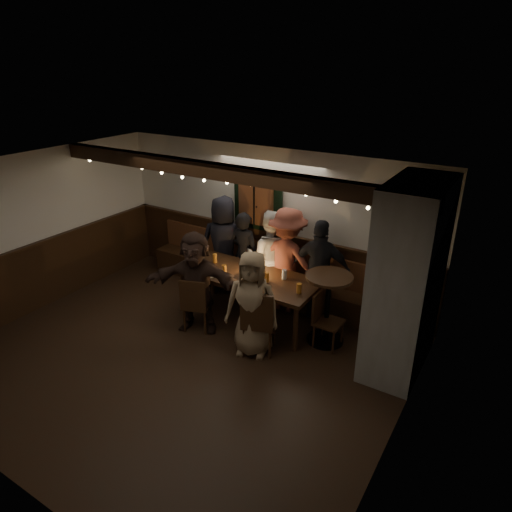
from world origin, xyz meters
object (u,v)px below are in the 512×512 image
Objects in this scene: person_d at (287,260)px; person_b at (244,254)px; person_e at (320,270)px; person_c at (270,257)px; chair_near_right at (258,319)px; chair_end at (324,316)px; high_top at (328,300)px; person_f at (196,282)px; person_a at (224,244)px; person_g at (252,304)px; dining_table at (249,279)px.

person_b is at bearing -3.57° from person_d.
person_b is at bearing -14.36° from person_e.
person_e is at bearing 156.72° from person_c.
person_e reaches higher than chair_near_right.
chair_end is at bearing 46.10° from chair_near_right.
person_b is at bearing 162.00° from high_top.
high_top is 0.65× the size of person_c.
high_top is 0.67× the size of person_f.
person_a is 1.05× the size of person_e.
person_b is (-1.17, 1.42, 0.20)m from chair_near_right.
chair_end is at bearing 141.28° from person_a.
high_top is 0.62× the size of person_a.
person_a is at bearing 119.04° from person_g.
dining_table is 0.85m from person_f.
dining_table is at bearing 71.11° from person_c.
person_a is at bearing 162.66° from chair_end.
person_g is at bearing 176.20° from chair_near_right.
person_a is 1.31m from person_d.
person_g is at bearing -138.14° from chair_end.
person_f is at bearing 86.87° from person_a.
person_a reaches higher than chair_end.
high_top reaches higher than chair_near_right.
chair_near_right is at bearing -49.86° from dining_table.
person_a is 0.95m from person_c.
person_a is (-0.98, 0.69, 0.14)m from dining_table.
chair_near_right is 0.61× the size of person_c.
chair_end is 0.78× the size of high_top.
high_top is at bearing 110.37° from person_e.
chair_end is at bearing -1.20° from person_f.
person_a is 1.05× the size of person_c.
chair_near_right is 0.61× the size of person_e.
chair_end is 0.88m from person_e.
person_e reaches higher than person_g.
person_a is at bearing 144.78° from dining_table.
person_f is (-0.50, -1.36, -0.02)m from person_c.
person_g is at bearing 124.57° from person_b.
person_g is (0.52, -0.73, 0.05)m from dining_table.
person_f is (-0.53, -0.66, 0.08)m from dining_table.
person_e is at bearing 158.02° from person_a.
person_b is (-1.85, 0.71, 0.30)m from chair_end.
person_f is (0.01, -1.34, 0.03)m from person_b.
person_d is 1.06× the size of person_e.
chair_end is (0.69, 0.71, -0.09)m from chair_near_right.
person_b is 1.45m from person_e.
person_e reaches higher than person_f.
person_f is at bearing -158.00° from high_top.
high_top is at bearing 133.79° from person_c.
person_d is at bearing 156.56° from person_a.
chair_near_right reaches higher than dining_table.
person_b is at bearing 157.89° from person_a.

